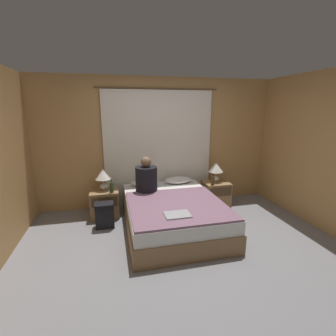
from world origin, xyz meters
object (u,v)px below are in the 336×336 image
person_left_in_bed (146,178)px  pillow_right (178,180)px  nightstand_left (105,203)px  lamp_right (216,169)px  lamp_left (103,176)px  backpack_on_floor (105,214)px  laptop_on_bed (177,215)px  bed (172,213)px  nightstand_right (216,194)px  beer_bottle_on_right_stand (213,180)px  pillow_left (145,182)px  beer_bottle_on_left_stand (112,187)px

person_left_in_bed → pillow_right: bearing=28.5°
nightstand_left → lamp_right: (2.17, 0.06, 0.50)m
lamp_left → backpack_on_floor: size_ratio=0.92×
lamp_left → laptop_on_bed: bearing=-55.2°
nightstand_left → person_left_in_bed: 0.92m
backpack_on_floor → bed: bearing=-13.1°
nightstand_right → laptop_on_bed: laptop_on_bed is taller
bed → backpack_on_floor: bearing=166.9°
bed → lamp_right: size_ratio=5.28×
backpack_on_floor → nightstand_left: bearing=90.4°
backpack_on_floor → lamp_left: bearing=90.4°
beer_bottle_on_right_stand → laptop_on_bed: 1.61m
nightstand_right → pillow_left: size_ratio=0.93×
pillow_right → person_left_in_bed: size_ratio=0.85×
nightstand_right → pillow_right: 0.82m
beer_bottle_on_left_stand → beer_bottle_on_right_stand: 1.90m
lamp_right → person_left_in_bed: 1.47m
beer_bottle_on_right_stand → beer_bottle_on_left_stand: bearing=180.0°
laptop_on_bed → nightstand_right: bearing=48.9°
nightstand_right → laptop_on_bed: size_ratio=1.43×
lamp_left → pillow_right: (1.41, 0.07, -0.20)m
nightstand_right → pillow_right: bearing=170.2°
lamp_left → backpack_on_floor: lamp_left is taller
bed → lamp_left: (-1.09, 0.76, 0.51)m
nightstand_left → pillow_right: 1.45m
nightstand_right → laptop_on_bed: bearing=-131.1°
beer_bottle_on_left_stand → nightstand_left: bearing=134.9°
pillow_right → backpack_on_floor: bearing=-157.6°
beer_bottle_on_left_stand → backpack_on_floor: bearing=-112.7°
nightstand_left → pillow_left: bearing=9.8°
nightstand_right → person_left_in_bed: person_left_in_bed is taller
nightstand_left → person_left_in_bed: person_left_in_bed is taller
lamp_left → pillow_left: (0.76, 0.07, -0.20)m
bed → nightstand_right: bearing=32.9°
pillow_right → backpack_on_floor: (-1.41, -0.58, -0.31)m
pillow_left → person_left_in_bed: (-0.02, -0.37, 0.19)m
person_left_in_bed → pillow_left: bearing=86.5°
lamp_left → pillow_left: 0.79m
beer_bottle_on_right_stand → bed: bearing=-149.0°
nightstand_right → beer_bottle_on_left_stand: (-2.04, -0.14, 0.34)m
pillow_left → beer_bottle_on_left_stand: beer_bottle_on_left_stand is taller
nightstand_left → pillow_right: pillow_right is taller
person_left_in_bed → lamp_left: bearing=158.1°
pillow_right → person_left_in_bed: (-0.68, -0.37, 0.19)m
nightstand_right → beer_bottle_on_left_stand: 2.07m
nightstand_right → pillow_left: 1.45m
nightstand_right → lamp_right: lamp_right is taller
nightstand_right → backpack_on_floor: bearing=-168.2°
nightstand_left → person_left_in_bed: (0.73, -0.24, 0.49)m
laptop_on_bed → nightstand_left: bearing=125.9°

